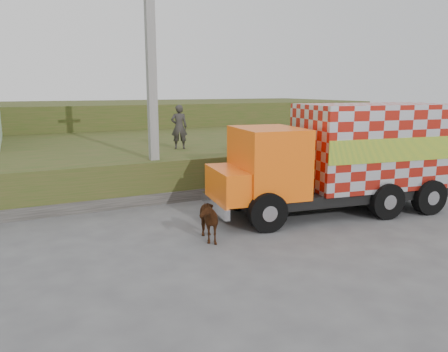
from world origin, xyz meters
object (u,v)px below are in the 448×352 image
cargo_truck (343,157)px  cow (205,219)px  pedestrian (179,127)px  utility_pole (152,86)px

cargo_truck → cow: cargo_truck is taller
cargo_truck → pedestrian: size_ratio=4.41×
cargo_truck → pedestrian: cargo_truck is taller
cargo_truck → cow: size_ratio=5.76×
utility_pole → pedestrian: bearing=51.9°
cow → utility_pole: bearing=96.5°
cargo_truck → cow: (-5.17, -0.64, -1.21)m
utility_pole → cow: bearing=-90.5°
cow → pedestrian: bearing=82.2°
cargo_truck → pedestrian: (-3.34, 6.28, 0.62)m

